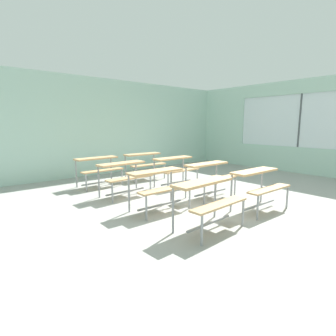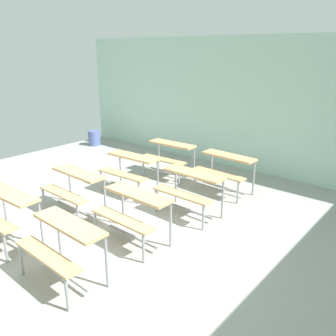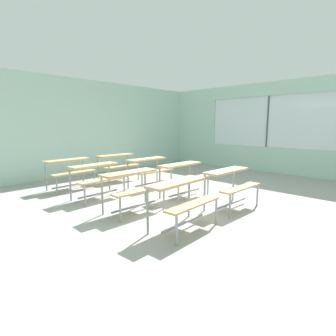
# 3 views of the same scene
# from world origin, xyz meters

# --- Properties ---
(ground) EXTENTS (10.00, 9.00, 0.05)m
(ground) POSITION_xyz_m (0.00, 0.00, -0.03)
(ground) COLOR #9E9E99
(wall_back) EXTENTS (10.00, 0.12, 3.00)m
(wall_back) POSITION_xyz_m (0.00, 4.50, 1.50)
(wall_back) COLOR silver
(wall_back) RESTS_ON ground
(wall_right) EXTENTS (0.12, 9.00, 3.00)m
(wall_right) POSITION_xyz_m (5.00, -0.13, 1.45)
(wall_right) COLOR silver
(wall_right) RESTS_ON ground
(desk_bench_r0c0) EXTENTS (1.12, 0.64, 0.74)m
(desk_bench_r0c0) POSITION_xyz_m (-0.86, -0.77, 0.56)
(desk_bench_r0c0) COLOR tan
(desk_bench_r0c0) RESTS_ON ground
(desk_bench_r0c1) EXTENTS (1.11, 0.61, 0.74)m
(desk_bench_r0c1) POSITION_xyz_m (0.57, -0.77, 0.56)
(desk_bench_r0c1) COLOR tan
(desk_bench_r0c1) RESTS_ON ground
(desk_bench_r1c0) EXTENTS (1.11, 0.61, 0.74)m
(desk_bench_r1c0) POSITION_xyz_m (-0.87, 0.43, 0.56)
(desk_bench_r1c0) COLOR tan
(desk_bench_r1c0) RESTS_ON ground
(desk_bench_r1c1) EXTENTS (1.11, 0.61, 0.74)m
(desk_bench_r1c1) POSITION_xyz_m (0.56, 0.42, 0.56)
(desk_bench_r1c1) COLOR tan
(desk_bench_r1c1) RESTS_ON ground
(desk_bench_r2c0) EXTENTS (1.13, 0.64, 0.74)m
(desk_bench_r2c0) POSITION_xyz_m (-0.84, 1.70, 0.56)
(desk_bench_r2c0) COLOR tan
(desk_bench_r2c0) RESTS_ON ground
(desk_bench_r2c1) EXTENTS (1.11, 0.60, 0.74)m
(desk_bench_r2c1) POSITION_xyz_m (0.65, 1.66, 0.56)
(desk_bench_r2c1) COLOR tan
(desk_bench_r2c1) RESTS_ON ground
(desk_bench_r3c0) EXTENTS (1.12, 0.63, 0.74)m
(desk_bench_r3c0) POSITION_xyz_m (-0.87, 2.93, 0.56)
(desk_bench_r3c0) COLOR tan
(desk_bench_r3c0) RESTS_ON ground
(desk_bench_r3c1) EXTENTS (1.13, 0.64, 0.74)m
(desk_bench_r3c1) POSITION_xyz_m (0.57, 2.92, 0.56)
(desk_bench_r3c1) COLOR tan
(desk_bench_r3c1) RESTS_ON ground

